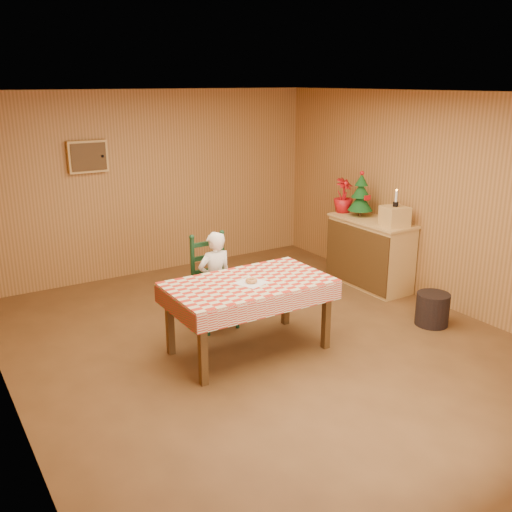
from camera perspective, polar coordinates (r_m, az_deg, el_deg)
The scene contains 13 objects.
ground at distance 6.16m, azimuth 1.00°, elevation -8.94°, with size 6.00×6.00×0.00m, color brown.
cabin_walls at distance 6.05m, azimuth -1.71°, elevation 8.74°, with size 5.10×6.05×2.65m.
dining_table at distance 5.79m, azimuth -0.73°, elevation -3.32°, with size 1.66×0.96×0.77m.
ladder_chair at distance 6.49m, azimuth -4.34°, elevation -2.77°, with size 0.44×0.40×1.08m.
seated_child at distance 6.43m, azimuth -4.11°, elevation -2.42°, with size 0.41×0.27×1.12m, color white.
napkin at distance 5.72m, azimuth -0.47°, elevation -2.68°, with size 0.26×0.26×0.00m, color white.
donut at distance 5.71m, azimuth -0.47°, elevation -2.47°, with size 0.12×0.12×0.04m, color #CF8B4A.
shelf_unit at distance 7.90m, azimuth 11.31°, elevation 0.32°, with size 0.54×1.24×0.93m.
crate at distance 7.49m, azimuth 13.71°, elevation 3.89°, with size 0.30×0.30×0.25m, color tan.
christmas_tree at distance 7.91m, azimuth 10.44°, elevation 5.95°, with size 0.34×0.34×0.62m.
flower_arrangement at distance 8.10m, azimuth 8.73°, elevation 6.00°, with size 0.27×0.27×0.48m, color #AF1014.
candle_set at distance 7.45m, azimuth 13.81°, elevation 5.31°, with size 0.07×0.07×0.22m.
storage_bin at distance 6.90m, azimuth 17.23°, elevation -5.10°, with size 0.38×0.38×0.38m, color black.
Camera 1 is at (-3.03, -4.63, 2.72)m, focal length 40.00 mm.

